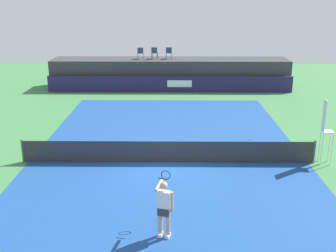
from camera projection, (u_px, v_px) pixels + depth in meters
name	position (u px, v px, depth m)	size (l,w,h in m)	color
ground_plane	(169.00, 139.00, 20.56)	(48.00, 48.00, 0.00)	#3D7A42
court_inner	(168.00, 162.00, 17.70)	(12.00, 22.00, 0.00)	#1C478C
sponsor_wall	(170.00, 84.00, 30.40)	(18.00, 0.22, 1.20)	#231E4C
spectator_platform	(170.00, 73.00, 31.96)	(18.00, 2.80, 2.20)	#38383D
spectator_chair_far_left	(140.00, 53.00, 31.37)	(0.46, 0.46, 0.89)	#2D3D56
spectator_chair_left	(155.00, 52.00, 31.46)	(0.48, 0.48, 0.89)	#2D3D56
spectator_chair_center	(169.00, 52.00, 31.49)	(0.44, 0.44, 0.89)	#2D3D56
umpire_chair	(325.00, 127.00, 17.17)	(0.48, 0.48, 2.76)	white
tennis_net	(168.00, 152.00, 17.56)	(12.40, 0.02, 0.95)	#2D2D2D
net_post_near	(23.00, 151.00, 17.61)	(0.10, 0.10, 1.00)	#4C4C51
net_post_far	(314.00, 152.00, 17.49)	(0.10, 0.10, 1.00)	#4C4C51
tennis_player	(164.00, 207.00, 12.00)	(0.56, 1.24, 1.77)	white
tennis_ball	(251.00, 139.00, 20.48)	(0.07, 0.07, 0.07)	#D8EA33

